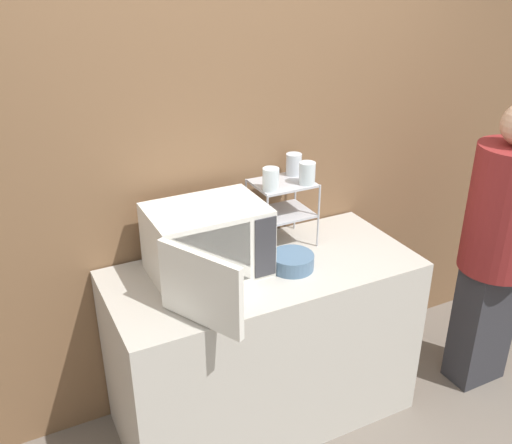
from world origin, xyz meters
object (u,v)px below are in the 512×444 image
object	(u,v)px
glass_front_right	(307,173)
bowl	(292,262)
microwave	(207,243)
glass_front_left	(271,179)
glass_back_right	(294,164)
person	(500,240)
dish_rack	(282,199)

from	to	relation	value
glass_front_right	bowl	xyz separation A→B (m)	(-0.18, -0.18, -0.35)
microwave	glass_front_left	distance (m)	0.43
glass_back_right	bowl	world-z (taller)	glass_back_right
bowl	person	xyz separation A→B (m)	(1.12, -0.23, -0.04)
glass_back_right	person	distance (m)	1.15
glass_front_left	glass_front_right	size ratio (longest dim) A/B	1.00
person	microwave	bearing A→B (deg)	166.55
microwave	dish_rack	distance (m)	0.48
glass_front_left	glass_front_right	world-z (taller)	same
glass_front_right	person	distance (m)	1.10
dish_rack	glass_front_right	world-z (taller)	glass_front_right
glass_front_right	dish_rack	bearing A→B (deg)	143.02
glass_front_right	bowl	bearing A→B (deg)	-134.53
glass_front_left	glass_back_right	xyz separation A→B (m)	(0.20, 0.13, 0.00)
glass_back_right	glass_front_right	world-z (taller)	same
microwave	person	world-z (taller)	person
glass_front_right	person	world-z (taller)	person
glass_back_right	person	xyz separation A→B (m)	(0.94, -0.55, -0.39)
dish_rack	person	bearing A→B (deg)	-24.87
microwave	glass_front_right	distance (m)	0.60
microwave	bowl	world-z (taller)	microwave
glass_front_left	bowl	bearing A→B (deg)	-84.84
glass_front_right	microwave	bearing A→B (deg)	-174.66
microwave	person	distance (m)	1.55
dish_rack	glass_back_right	xyz separation A→B (m)	(0.10, 0.07, 0.15)
bowl	dish_rack	bearing A→B (deg)	71.75
glass_back_right	person	world-z (taller)	person
microwave	dish_rack	xyz separation A→B (m)	(0.46, 0.12, 0.08)
person	glass_front_right	bearing A→B (deg)	156.52
glass_back_right	person	bearing A→B (deg)	-30.36
glass_back_right	glass_front_left	bearing A→B (deg)	-146.87
glass_back_right	dish_rack	bearing A→B (deg)	-146.09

